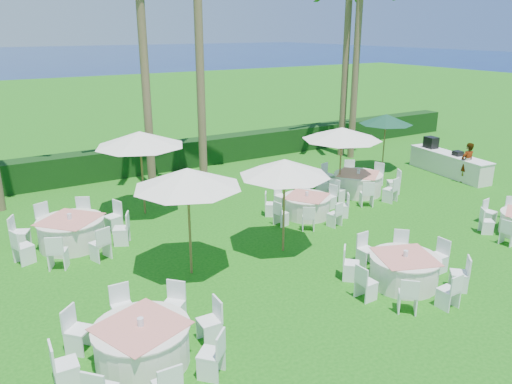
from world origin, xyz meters
TOP-DOWN VIEW (x-y plane):
  - ground at (0.00, 0.00)m, footprint 120.00×120.00m
  - hedge at (0.00, 12.00)m, footprint 34.00×1.00m
  - banquet_table_a at (-6.06, -0.81)m, footprint 3.23×3.23m
  - banquet_table_b at (0.56, -1.20)m, footprint 3.02×3.02m
  - banquet_table_d at (-6.06, 5.51)m, footprint 3.29×3.29m
  - banquet_table_e at (1.33, 3.91)m, footprint 2.85×2.85m
  - banquet_table_f at (4.47, 4.83)m, footprint 3.21×3.21m
  - umbrella_a at (-3.75, 2.10)m, footprint 2.77×2.77m
  - umbrella_b at (-0.91, 2.01)m, footprint 2.56×2.56m
  - umbrella_c at (-3.31, 7.02)m, footprint 2.99×2.99m
  - umbrella_d at (3.74, 5.07)m, footprint 2.98×2.98m
  - umbrella_green at (7.76, 6.82)m, footprint 2.35×2.35m
  - buffet_table at (9.70, 4.81)m, footprint 1.30×4.13m
  - staff_person at (9.34, 3.65)m, footprint 0.66×0.47m
  - palm_b at (-2.12, 9.53)m, footprint 4.40×4.01m
  - palm_c at (-0.27, 8.65)m, footprint 4.41×4.07m
  - palm_d at (7.98, 9.94)m, footprint 4.16×4.40m
  - palm_e at (8.10, 9.34)m, footprint 4.40×3.98m

SIDE VIEW (x-z plane):
  - ground at x=0.00m, z-range 0.00..0.00m
  - banquet_table_e at x=1.33m, z-range -0.06..0.81m
  - banquet_table_b at x=0.56m, z-range -0.06..0.86m
  - banquet_table_f at x=4.47m, z-range -0.06..0.92m
  - banquet_table_a at x=-6.06m, z-range -0.06..0.92m
  - banquet_table_d at x=-6.06m, z-range -0.06..0.95m
  - buffet_table at x=9.70m, z-range -0.22..1.23m
  - hedge at x=0.00m, z-range 0.00..1.20m
  - staff_person at x=9.34m, z-range 0.00..1.68m
  - umbrella_green at x=7.76m, z-range 1.04..3.58m
  - umbrella_d at x=3.74m, z-range 1.09..3.72m
  - umbrella_b at x=-0.91m, z-range 1.12..3.85m
  - umbrella_a at x=-3.75m, z-range 1.18..4.05m
  - umbrella_c at x=-3.31m, z-range 1.19..4.08m
  - palm_d at x=7.98m, z-range 0.45..8.78m
  - palm_e at x=8.10m, z-range 0.47..10.16m
  - palm_b at x=-2.12m, z-range 0.47..10.45m
  - palm_c at x=-0.27m, z-range 0.47..10.52m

